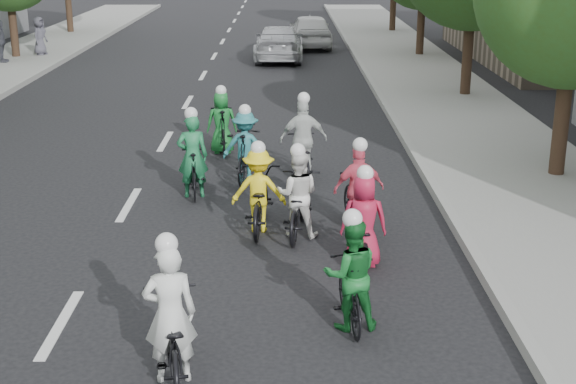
{
  "coord_description": "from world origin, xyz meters",
  "views": [
    {
      "loc": [
        3.01,
        -9.72,
        4.98
      ],
      "look_at": [
        3.07,
        2.67,
        1.0
      ],
      "focal_mm": 50.0,
      "sensor_mm": 36.0,
      "label": 1
    }
  ],
  "objects_px": {
    "cyclist_7": "(246,151)",
    "cyclist_8": "(303,149)",
    "cyclist_0": "(172,331)",
    "cyclist_2": "(259,197)",
    "cyclist_5": "(193,165)",
    "cyclist_9": "(222,127)",
    "cyclist_1": "(350,282)",
    "cyclist_3": "(358,196)",
    "cyclist_4": "(363,230)",
    "cyclist_6": "(298,202)",
    "spectator_2": "(40,36)",
    "spectator_1": "(1,41)",
    "follow_car_trail": "(310,31)",
    "follow_car_lead": "(279,43)"
  },
  "relations": [
    {
      "from": "cyclist_0",
      "to": "cyclist_2",
      "type": "height_order",
      "value": "cyclist_0"
    },
    {
      "from": "cyclist_4",
      "to": "cyclist_6",
      "type": "distance_m",
      "value": 1.66
    },
    {
      "from": "cyclist_1",
      "to": "spectator_2",
      "type": "xyz_separation_m",
      "value": [
        -11.16,
        24.5,
        0.31
      ]
    },
    {
      "from": "cyclist_2",
      "to": "spectator_1",
      "type": "xyz_separation_m",
      "value": [
        -10.75,
        18.68,
        0.37
      ]
    },
    {
      "from": "follow_car_trail",
      "to": "cyclist_5",
      "type": "bearing_deg",
      "value": 79.32
    },
    {
      "from": "follow_car_trail",
      "to": "spectator_1",
      "type": "bearing_deg",
      "value": 21.13
    },
    {
      "from": "spectator_1",
      "to": "spectator_2",
      "type": "bearing_deg",
      "value": -28.27
    },
    {
      "from": "cyclist_4",
      "to": "cyclist_9",
      "type": "xyz_separation_m",
      "value": [
        -2.72,
        6.91,
        0.05
      ]
    },
    {
      "from": "cyclist_3",
      "to": "follow_car_trail",
      "type": "distance_m",
      "value": 24.25
    },
    {
      "from": "cyclist_1",
      "to": "follow_car_trail",
      "type": "relative_size",
      "value": 0.37
    },
    {
      "from": "cyclist_0",
      "to": "follow_car_trail",
      "type": "bearing_deg",
      "value": -104.55
    },
    {
      "from": "cyclist_9",
      "to": "spectator_2",
      "type": "relative_size",
      "value": 1.16
    },
    {
      "from": "cyclist_1",
      "to": "cyclist_4",
      "type": "xyz_separation_m",
      "value": [
        0.37,
        2.11,
        -0.06
      ]
    },
    {
      "from": "cyclist_5",
      "to": "cyclist_9",
      "type": "xyz_separation_m",
      "value": [
        0.32,
        3.39,
        -0.01
      ]
    },
    {
      "from": "cyclist_2",
      "to": "cyclist_4",
      "type": "xyz_separation_m",
      "value": [
        1.68,
        -1.57,
        -0.04
      ]
    },
    {
      "from": "follow_car_lead",
      "to": "cyclist_7",
      "type": "bearing_deg",
      "value": 89.04
    },
    {
      "from": "cyclist_5",
      "to": "cyclist_6",
      "type": "height_order",
      "value": "cyclist_5"
    },
    {
      "from": "follow_car_trail",
      "to": "spectator_2",
      "type": "height_order",
      "value": "spectator_2"
    },
    {
      "from": "cyclist_4",
      "to": "cyclist_0",
      "type": "bearing_deg",
      "value": 55.26
    },
    {
      "from": "cyclist_1",
      "to": "cyclist_8",
      "type": "bearing_deg",
      "value": -92.04
    },
    {
      "from": "cyclist_7",
      "to": "cyclist_8",
      "type": "relative_size",
      "value": 0.97
    },
    {
      "from": "cyclist_0",
      "to": "cyclist_6",
      "type": "height_order",
      "value": "cyclist_0"
    },
    {
      "from": "cyclist_4",
      "to": "follow_car_lead",
      "type": "xyz_separation_m",
      "value": [
        -1.44,
        21.8,
        0.14
      ]
    },
    {
      "from": "cyclist_8",
      "to": "spectator_2",
      "type": "relative_size",
      "value": 1.19
    },
    {
      "from": "cyclist_1",
      "to": "cyclist_6",
      "type": "xyz_separation_m",
      "value": [
        -0.64,
        3.43,
        -0.03
      ]
    },
    {
      "from": "cyclist_0",
      "to": "cyclist_5",
      "type": "height_order",
      "value": "cyclist_0"
    },
    {
      "from": "cyclist_2",
      "to": "follow_car_trail",
      "type": "bearing_deg",
      "value": -90.88
    },
    {
      "from": "follow_car_lead",
      "to": "cyclist_9",
      "type": "bearing_deg",
      "value": 86.15
    },
    {
      "from": "follow_car_lead",
      "to": "cyclist_0",
      "type": "bearing_deg",
      "value": 88.54
    },
    {
      "from": "cyclist_0",
      "to": "cyclist_2",
      "type": "relative_size",
      "value": 0.94
    },
    {
      "from": "cyclist_5",
      "to": "spectator_2",
      "type": "relative_size",
      "value": 1.15
    },
    {
      "from": "cyclist_1",
      "to": "cyclist_6",
      "type": "bearing_deg",
      "value": -85.35
    },
    {
      "from": "cyclist_7",
      "to": "cyclist_8",
      "type": "distance_m",
      "value": 1.24
    },
    {
      "from": "cyclist_1",
      "to": "cyclist_9",
      "type": "relative_size",
      "value": 0.91
    },
    {
      "from": "cyclist_8",
      "to": "follow_car_trail",
      "type": "relative_size",
      "value": 0.42
    },
    {
      "from": "spectator_1",
      "to": "cyclist_4",
      "type": "bearing_deg",
      "value": -153.76
    },
    {
      "from": "cyclist_0",
      "to": "spectator_2",
      "type": "xyz_separation_m",
      "value": [
        -8.97,
        25.79,
        0.35
      ]
    },
    {
      "from": "cyclist_1",
      "to": "cyclist_8",
      "type": "height_order",
      "value": "cyclist_8"
    },
    {
      "from": "cyclist_4",
      "to": "follow_car_lead",
      "type": "bearing_deg",
      "value": -84.02
    },
    {
      "from": "cyclist_1",
      "to": "cyclist_3",
      "type": "xyz_separation_m",
      "value": [
        0.43,
        3.67,
        -0.0
      ]
    },
    {
      "from": "cyclist_2",
      "to": "follow_car_lead",
      "type": "bearing_deg",
      "value": -87.64
    },
    {
      "from": "cyclist_3",
      "to": "cyclist_4",
      "type": "bearing_deg",
      "value": 75.88
    },
    {
      "from": "cyclist_1",
      "to": "cyclist_9",
      "type": "bearing_deg",
      "value": -81.27
    },
    {
      "from": "cyclist_0",
      "to": "cyclist_3",
      "type": "bearing_deg",
      "value": -127.41
    },
    {
      "from": "cyclist_0",
      "to": "cyclist_6",
      "type": "xyz_separation_m",
      "value": [
        1.55,
        4.71,
        0.0
      ]
    },
    {
      "from": "cyclist_2",
      "to": "follow_car_lead",
      "type": "xyz_separation_m",
      "value": [
        0.24,
        20.23,
        0.11
      ]
    },
    {
      "from": "cyclist_3",
      "to": "cyclist_9",
      "type": "relative_size",
      "value": 0.96
    },
    {
      "from": "follow_car_trail",
      "to": "spectator_1",
      "type": "xyz_separation_m",
      "value": [
        -12.42,
        -5.55,
        0.21
      ]
    },
    {
      "from": "cyclist_3",
      "to": "cyclist_7",
      "type": "xyz_separation_m",
      "value": [
        -2.11,
        2.99,
        0.02
      ]
    },
    {
      "from": "cyclist_0",
      "to": "follow_car_trail",
      "type": "height_order",
      "value": "cyclist_0"
    }
  ]
}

